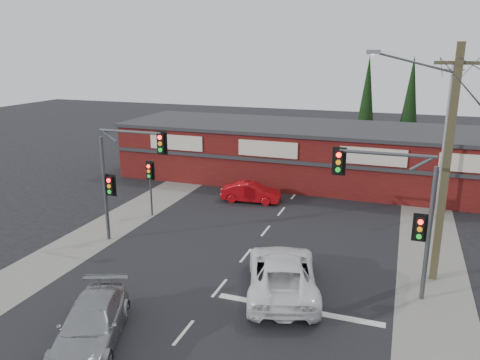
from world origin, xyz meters
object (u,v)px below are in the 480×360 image
(utility_pole, at_px, (444,159))
(white_suv, at_px, (282,273))
(silver_suv, at_px, (91,324))
(red_sedan, at_px, (251,192))
(shop_building, at_px, (295,152))

(utility_pole, bearing_deg, white_suv, -150.50)
(white_suv, xyz_separation_m, silver_suv, (-5.22, -5.57, -0.12))
(utility_pole, bearing_deg, silver_suv, -141.25)
(red_sedan, bearing_deg, shop_building, -17.24)
(white_suv, bearing_deg, utility_pole, -166.96)
(red_sedan, relative_size, shop_building, 0.14)
(shop_building, bearing_deg, utility_pole, -56.24)
(white_suv, distance_m, utility_pole, 8.11)
(silver_suv, bearing_deg, utility_pole, 16.90)
(silver_suv, height_order, utility_pole, utility_pole)
(silver_suv, relative_size, red_sedan, 1.26)
(silver_suv, distance_m, red_sedan, 16.43)
(shop_building, bearing_deg, red_sedan, -102.14)
(white_suv, bearing_deg, silver_suv, 30.39)
(white_suv, relative_size, shop_building, 0.22)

